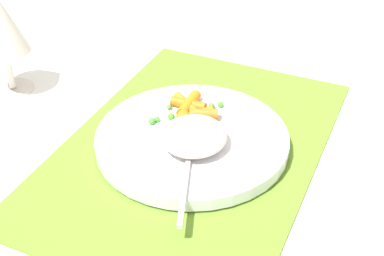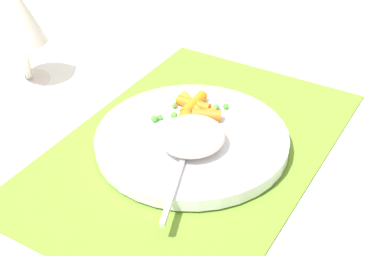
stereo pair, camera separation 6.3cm
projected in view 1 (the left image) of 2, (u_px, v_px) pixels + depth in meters
ground_plane at (192, 149)px, 0.72m from camera, size 2.40×2.40×0.00m
placemat at (192, 147)px, 0.72m from camera, size 0.46×0.31×0.01m
plate at (192, 140)px, 0.71m from camera, size 0.25×0.25×0.02m
rice_mound at (194, 136)px, 0.68m from camera, size 0.08×0.08×0.03m
carrot_portion at (191, 112)px, 0.73m from camera, size 0.10×0.07×0.02m
pea_scatter at (188, 116)px, 0.73m from camera, size 0.09×0.09×0.01m
fork at (189, 153)px, 0.67m from camera, size 0.20×0.08×0.01m
wine_glass at (0, 24)px, 0.78m from camera, size 0.08×0.08×0.15m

